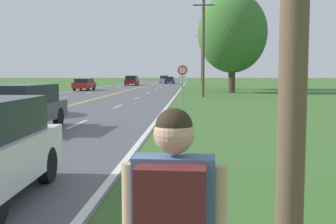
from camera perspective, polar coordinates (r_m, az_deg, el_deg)
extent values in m
cube|color=silver|center=(17.09, -12.14, -1.59)|extent=(0.12, 3.00, 0.00)
cube|color=silver|center=(25.83, -6.81, 0.76)|extent=(0.12, 3.00, 0.00)
cube|color=silver|center=(34.71, -4.20, 1.92)|extent=(0.12, 3.00, 0.00)
cube|color=silver|center=(43.63, -2.65, 2.60)|extent=(0.12, 3.00, 0.00)
cube|color=silver|center=(52.58, -1.62, 3.05)|extent=(0.12, 3.00, 0.00)
cube|color=silver|center=(61.55, -0.89, 3.37)|extent=(0.12, 3.00, 0.00)
cube|color=silver|center=(70.52, -0.35, 3.60)|extent=(0.12, 3.00, 0.00)
cube|color=silver|center=(79.51, 0.07, 3.79)|extent=(0.12, 3.00, 0.00)
cube|color=silver|center=(88.49, 0.40, 3.93)|extent=(0.12, 3.00, 0.00)
cube|color=silver|center=(97.48, 0.68, 4.05)|extent=(0.12, 3.00, 0.00)
cube|color=silver|center=(106.47, 0.90, 4.15)|extent=(0.12, 3.00, 0.00)
cube|color=silver|center=(27.66, -19.81, 0.78)|extent=(0.12, 3.00, 0.00)
cube|color=silver|center=(36.08, -14.20, 1.90)|extent=(0.12, 3.00, 0.00)
cube|color=silver|center=(44.74, -10.73, 2.58)|extent=(0.12, 3.00, 0.00)
cube|color=silver|center=(53.50, -8.39, 3.03)|extent=(0.12, 3.00, 0.00)
cube|color=silver|center=(62.34, -6.71, 3.35)|extent=(0.12, 3.00, 0.00)
cube|color=silver|center=(71.21, -5.44, 3.59)|extent=(0.12, 3.00, 0.00)
cube|color=silver|center=(80.12, -4.46, 3.78)|extent=(0.12, 3.00, 0.00)
cube|color=silver|center=(89.04, -3.67, 3.93)|extent=(0.12, 3.00, 0.00)
cube|color=silver|center=(97.98, -3.03, 4.05)|extent=(0.12, 3.00, 0.00)
cube|color=silver|center=(106.92, -2.49, 4.15)|extent=(0.12, 3.00, 0.00)
cube|color=#4C6B93|center=(2.53, 0.80, -13.33)|extent=(0.48, 0.22, 0.66)
sphere|color=tan|center=(2.42, 0.81, -2.99)|extent=(0.24, 0.24, 0.24)
sphere|color=#2D2319|center=(2.42, 0.81, -2.02)|extent=(0.22, 0.22, 0.22)
cylinder|color=tan|center=(2.58, -5.16, -14.47)|extent=(0.09, 0.09, 0.69)
cylinder|color=tan|center=(2.54, 6.86, -14.83)|extent=(0.09, 0.09, 0.69)
cube|color=#561E1E|center=(2.34, 0.38, -14.04)|extent=(0.39, 0.20, 0.55)
cylinder|color=gray|center=(24.87, 1.97, 3.43)|extent=(0.07, 0.07, 2.46)
cylinder|color=white|center=(24.84, 1.97, 5.70)|extent=(0.60, 0.02, 0.60)
torus|color=red|center=(24.83, 1.97, 5.70)|extent=(0.55, 0.07, 0.55)
cube|color=white|center=(24.85, 1.97, 4.43)|extent=(0.44, 0.02, 0.44)
cylinder|color=brown|center=(36.22, 4.80, 8.64)|extent=(0.24, 0.24, 8.35)
cube|color=brown|center=(36.61, 4.85, 14.23)|extent=(1.80, 0.12, 0.10)
cylinder|color=brown|center=(68.74, 4.58, 7.11)|extent=(0.24, 0.24, 8.57)
cube|color=brown|center=(68.96, 4.61, 10.17)|extent=(1.80, 0.12, 0.10)
cylinder|color=#473828|center=(44.93, 8.63, 4.63)|extent=(0.72, 0.72, 3.18)
ellipsoid|color=#386B2D|center=(45.13, 8.71, 10.56)|extent=(7.23, 7.23, 8.31)
cylinder|color=brown|center=(54.20, 8.61, 5.23)|extent=(0.72, 0.72, 4.14)
ellipsoid|color=#234C1E|center=(54.45, 8.68, 10.65)|extent=(7.24, 7.24, 8.33)
cylinder|color=black|center=(8.11, -16.08, -6.92)|extent=(0.22, 0.67, 0.66)
cylinder|color=black|center=(14.17, -18.18, -1.70)|extent=(0.22, 0.74, 0.73)
cylinder|color=black|center=(16.57, -14.63, -0.63)|extent=(0.22, 0.74, 0.73)
cylinder|color=black|center=(17.23, -20.03, -0.56)|extent=(0.22, 0.74, 0.73)
cube|color=#47474C|center=(15.67, -19.23, -0.01)|extent=(2.05, 4.26, 0.66)
cube|color=#1E232D|center=(15.63, -19.30, 2.36)|extent=(1.78, 2.99, 0.64)
cylinder|color=black|center=(53.03, -11.73, 3.29)|extent=(0.22, 0.65, 0.64)
cylinder|color=black|center=(52.58, -10.02, 3.31)|extent=(0.22, 0.65, 0.64)
cylinder|color=black|center=(50.59, -12.57, 3.19)|extent=(0.22, 0.65, 0.64)
cylinder|color=black|center=(50.12, -10.78, 3.20)|extent=(0.22, 0.65, 0.64)
cube|color=#A81E1E|center=(51.56, -11.28, 3.59)|extent=(1.96, 4.18, 0.67)
cube|color=#1E232D|center=(51.55, -11.29, 4.21)|extent=(1.70, 2.94, 0.45)
cylinder|color=black|center=(73.48, -5.43, 3.91)|extent=(0.20, 0.71, 0.71)
cylinder|color=black|center=(73.24, -4.08, 3.92)|extent=(0.20, 0.71, 0.71)
cylinder|color=black|center=(70.66, -5.78, 3.86)|extent=(0.20, 0.71, 0.71)
cylinder|color=black|center=(70.40, -4.37, 3.86)|extent=(0.20, 0.71, 0.71)
cube|color=maroon|center=(71.93, -4.92, 4.13)|extent=(1.96, 4.62, 0.68)
cube|color=#1E232D|center=(71.92, -4.92, 4.67)|extent=(1.72, 3.23, 0.66)
cylinder|color=black|center=(81.75, 0.72, 4.06)|extent=(0.21, 0.69, 0.69)
cylinder|color=black|center=(81.87, -0.37, 4.06)|extent=(0.21, 0.69, 0.69)
cylinder|color=black|center=(84.10, 0.83, 4.09)|extent=(0.21, 0.69, 0.69)
cylinder|color=black|center=(84.21, -0.23, 4.09)|extent=(0.21, 0.69, 0.69)
cube|color=navy|center=(82.97, 0.24, 4.25)|extent=(1.83, 3.82, 0.58)
cube|color=#1E232D|center=(82.97, 0.24, 4.63)|extent=(1.60, 2.68, 0.52)
cylinder|color=black|center=(88.26, 0.02, 4.13)|extent=(0.23, 0.65, 0.64)
cylinder|color=black|center=(88.29, -1.10, 4.13)|extent=(0.23, 0.65, 0.64)
cylinder|color=black|center=(90.87, 0.03, 4.16)|extent=(0.23, 0.65, 0.64)
cylinder|color=black|center=(90.90, -1.06, 4.16)|extent=(0.23, 0.65, 0.64)
cube|color=#C1B28E|center=(89.57, -0.53, 4.33)|extent=(2.13, 4.30, 0.64)
cube|color=#1E232D|center=(89.73, -0.52, 4.74)|extent=(1.81, 2.40, 0.66)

